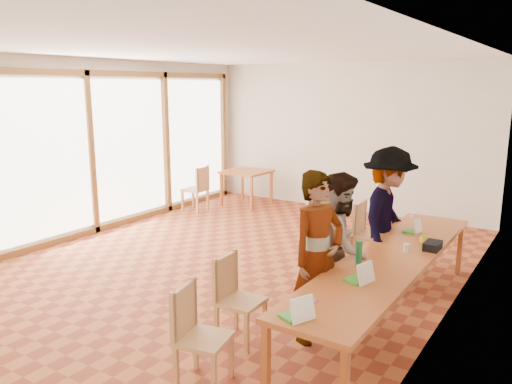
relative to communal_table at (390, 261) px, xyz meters
The scene contains 24 objects.
ground 2.64m from the communal_table, 168.76° to the left, with size 8.00×8.00×0.00m, color #A95329.
wall_back 5.21m from the communal_table, 119.07° to the left, with size 6.00×0.10×3.00m, color beige.
wall_right 1.06m from the communal_table, 44.82° to the left, with size 0.10×8.00×3.00m, color beige.
window_wall 5.54m from the communal_table, behind, with size 0.10×8.00×3.00m, color white.
ceiling 3.44m from the communal_table, 168.76° to the left, with size 6.00×8.00×0.04m, color white.
communal_table is the anchor object (origin of this frame).
side_table 5.76m from the communal_table, 140.06° to the left, with size 0.90×0.90×0.75m.
chair_near 2.28m from the communal_table, 116.48° to the right, with size 0.49×0.49×0.47m.
chair_mid 1.71m from the communal_table, 134.10° to the right, with size 0.43×0.43×0.47m.
chair_far 1.78m from the communal_table, 138.52° to the left, with size 0.63×0.63×0.54m.
chair_empty 1.83m from the communal_table, 119.35° to the left, with size 0.43×0.43×0.48m.
chair_spare 5.58m from the communal_table, 151.37° to the left, with size 0.47×0.47×0.50m.
person_near 0.91m from the communal_table, 123.07° to the right, with size 0.64×0.42×1.74m, color gray.
person_mid 0.54m from the communal_table, 165.43° to the right, with size 0.80×0.62×1.64m, color gray.
person_far 1.04m from the communal_table, 110.94° to the left, with size 1.17×0.67×1.81m, color gray.
laptop_near 1.82m from the communal_table, 93.52° to the right, with size 0.27×0.29×0.20m.
laptop_mid 0.84m from the communal_table, 89.20° to the right, with size 0.25×0.27×0.20m.
laptop_far 1.05m from the communal_table, 92.46° to the left, with size 0.21×0.23×0.18m.
yellow_mug 0.68m from the communal_table, 74.06° to the left, with size 0.11×0.11×0.09m, color yellow.
green_bottle 0.54m from the communal_table, 108.76° to the right, with size 0.07×0.07×0.28m, color #1C6236.
clear_glass 0.29m from the communal_table, 70.09° to the left, with size 0.07×0.07×0.09m, color silver.
condiment_cup 1.80m from the communal_table, 98.62° to the left, with size 0.08×0.08×0.06m, color white.
pink_phone 1.49m from the communal_table, 96.16° to the right, with size 0.05×0.10×0.01m, color #C14581.
black_pouch 0.59m from the communal_table, 57.09° to the left, with size 0.16×0.26×0.09m, color black.
Camera 1 is at (4.10, -5.51, 2.54)m, focal length 35.00 mm.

